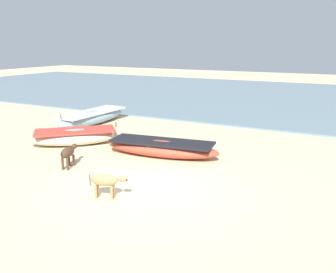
# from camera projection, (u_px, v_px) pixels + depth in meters

# --- Properties ---
(ground) EXTENTS (80.00, 80.00, 0.00)m
(ground) POSITION_uv_depth(u_px,v_px,m) (144.00, 187.00, 9.43)
(ground) COLOR beige
(sea_water) EXTENTS (60.00, 20.00, 0.08)m
(sea_water) POSITION_uv_depth(u_px,v_px,m) (282.00, 98.00, 24.66)
(sea_water) COLOR slate
(sea_water) RESTS_ON ground
(fishing_boat_0) EXTENTS (3.93, 1.59, 0.72)m
(fishing_boat_0) POSITION_uv_depth(u_px,v_px,m) (162.00, 148.00, 11.98)
(fishing_boat_0) COLOR #B74733
(fishing_boat_0) RESTS_ON ground
(fishing_boat_1) EXTENTS (1.34, 4.16, 0.78)m
(fishing_boat_1) POSITION_uv_depth(u_px,v_px,m) (92.00, 117.00, 16.76)
(fishing_boat_1) COLOR #8CA5B7
(fishing_boat_1) RESTS_ON ground
(fishing_boat_3) EXTENTS (3.13, 3.03, 0.76)m
(fishing_boat_3) POSITION_uv_depth(u_px,v_px,m) (75.00, 136.00, 13.34)
(fishing_boat_3) COLOR beige
(fishing_boat_3) RESTS_ON ground
(calf_near_dark) EXTENTS (0.46, 0.95, 0.63)m
(calf_near_dark) POSITION_uv_depth(u_px,v_px,m) (68.00, 153.00, 10.85)
(calf_near_dark) COLOR #4C3323
(calf_near_dark) RESTS_ON ground
(calf_far_tan) EXTENTS (0.91, 0.47, 0.61)m
(calf_far_tan) POSITION_uv_depth(u_px,v_px,m) (106.00, 181.00, 8.67)
(calf_far_tan) COLOR tan
(calf_far_tan) RESTS_ON ground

